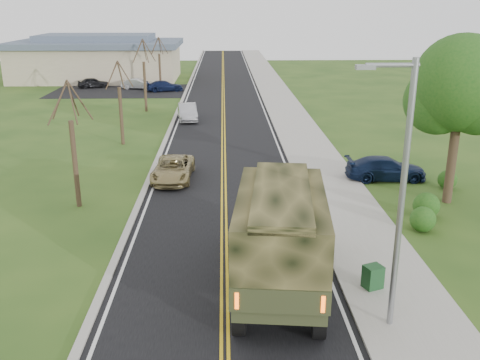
{
  "coord_description": "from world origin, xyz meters",
  "views": [
    {
      "loc": [
        0.03,
        -14.38,
        9.3
      ],
      "look_at": [
        0.74,
        8.32,
        1.8
      ],
      "focal_mm": 40.0,
      "sensor_mm": 36.0,
      "label": 1
    }
  ],
  "objects_px": {
    "suv_champagne": "(173,169)",
    "pickup_navy": "(386,168)",
    "military_truck": "(281,230)",
    "sedan_silver": "(187,112)",
    "utility_box_near": "(373,277)"
  },
  "relations": [
    {
      "from": "sedan_silver",
      "to": "utility_box_near",
      "type": "xyz_separation_m",
      "value": [
        8.04,
        -28.33,
        -0.19
      ]
    },
    {
      "from": "pickup_navy",
      "to": "utility_box_near",
      "type": "bearing_deg",
      "value": 162.59
    },
    {
      "from": "sedan_silver",
      "to": "pickup_navy",
      "type": "relative_size",
      "value": 0.95
    },
    {
      "from": "suv_champagne",
      "to": "sedan_silver",
      "type": "relative_size",
      "value": 1.07
    },
    {
      "from": "military_truck",
      "to": "sedan_silver",
      "type": "relative_size",
      "value": 1.92
    },
    {
      "from": "military_truck",
      "to": "sedan_silver",
      "type": "bearing_deg",
      "value": 105.94
    },
    {
      "from": "sedan_silver",
      "to": "utility_box_near",
      "type": "height_order",
      "value": "sedan_silver"
    },
    {
      "from": "military_truck",
      "to": "pickup_navy",
      "type": "height_order",
      "value": "military_truck"
    },
    {
      "from": "military_truck",
      "to": "utility_box_near",
      "type": "relative_size",
      "value": 10.01
    },
    {
      "from": "military_truck",
      "to": "pickup_navy",
      "type": "bearing_deg",
      "value": 65.18
    },
    {
      "from": "suv_champagne",
      "to": "pickup_navy",
      "type": "relative_size",
      "value": 1.02
    },
    {
      "from": "military_truck",
      "to": "pickup_navy",
      "type": "relative_size",
      "value": 1.82
    },
    {
      "from": "pickup_navy",
      "to": "utility_box_near",
      "type": "relative_size",
      "value": 5.49
    },
    {
      "from": "military_truck",
      "to": "utility_box_near",
      "type": "bearing_deg",
      "value": 3.84
    },
    {
      "from": "utility_box_near",
      "to": "military_truck",
      "type": "bearing_deg",
      "value": 155.47
    }
  ]
}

